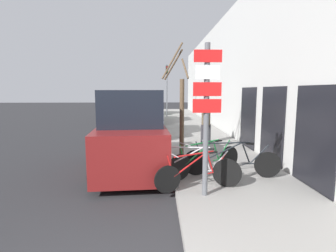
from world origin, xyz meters
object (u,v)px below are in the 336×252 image
at_px(bicycle_0, 198,173).
at_px(parked_car_0, 132,135).
at_px(parked_car_1, 145,116).
at_px(parked_car_2, 149,109).
at_px(parked_car_3, 149,105).
at_px(street_tree, 181,109).
at_px(traffic_light, 167,83).
at_px(bicycle_3, 206,160).
at_px(bicycle_1, 193,168).
at_px(signpost, 206,113).
at_px(bicycle_2, 231,162).
at_px(pedestrian_near, 206,121).

bearing_deg(bicycle_0, parked_car_0, 20.75).
xyz_separation_m(parked_car_1, parked_car_2, (0.05, 5.46, -0.01)).
xyz_separation_m(parked_car_3, street_tree, (1.66, -16.53, 0.74)).
xyz_separation_m(parked_car_3, traffic_light, (1.64, -2.56, 1.99)).
bearing_deg(bicycle_3, bicycle_1, 116.31).
bearing_deg(parked_car_0, parked_car_1, 85.33).
distance_m(bicycle_1, parked_car_0, 2.39).
bearing_deg(parked_car_1, signpost, -78.93).
relative_size(bicycle_0, parked_car_0, 0.46).
height_order(bicycle_1, parked_car_0, parked_car_0).
xyz_separation_m(bicycle_1, parked_car_0, (-1.63, 1.66, 0.54)).
relative_size(parked_car_3, street_tree, 1.21).
height_order(parked_car_2, parked_car_3, parked_car_2).
height_order(bicycle_0, traffic_light, traffic_light).
height_order(signpost, street_tree, street_tree).
height_order(parked_car_3, traffic_light, traffic_light).
distance_m(bicycle_0, traffic_light, 17.22).
height_order(bicycle_2, traffic_light, traffic_light).
height_order(bicycle_2, street_tree, street_tree).
xyz_separation_m(bicycle_0, street_tree, (-0.16, 3.07, 1.27)).
bearing_deg(bicycle_1, bicycle_0, -145.57).
bearing_deg(pedestrian_near, signpost, -107.23).
bearing_deg(parked_car_2, bicycle_3, -83.04).
relative_size(parked_car_1, pedestrian_near, 2.83).
bearing_deg(parked_car_1, bicycle_3, -74.49).
distance_m(signpost, parked_car_0, 3.11).
height_order(bicycle_3, street_tree, street_tree).
bearing_deg(signpost, parked_car_3, 95.41).
xyz_separation_m(signpost, bicycle_1, (-0.17, 0.73, -1.40)).
relative_size(bicycle_3, parked_car_2, 0.44).
bearing_deg(parked_car_3, pedestrian_near, -74.94).
distance_m(bicycle_1, parked_car_1, 7.82).
xyz_separation_m(signpost, parked_car_2, (-1.67, 13.84, -0.89)).
bearing_deg(pedestrian_near, parked_car_3, 94.68).
bearing_deg(parked_car_3, bicycle_2, -77.97).
bearing_deg(bicycle_2, parked_car_2, 20.02).
bearing_deg(parked_car_2, bicycle_1, -85.43).
bearing_deg(bicycle_1, street_tree, 19.79).
bearing_deg(parked_car_2, pedestrian_near, -73.67).
relative_size(bicycle_2, parked_car_2, 0.53).
bearing_deg(parked_car_0, pedestrian_near, 45.28).
relative_size(bicycle_2, pedestrian_near, 1.51).
relative_size(bicycle_2, traffic_light, 0.56).
distance_m(bicycle_2, traffic_light, 16.45).
bearing_deg(pedestrian_near, parked_car_2, 101.41).
bearing_deg(parked_car_2, bicycle_2, -80.38).
relative_size(signpost, bicycle_2, 1.27).
bearing_deg(bicycle_3, parked_car_3, -24.09).
height_order(parked_car_0, parked_car_2, parked_car_0).
bearing_deg(bicycle_3, street_tree, -16.70).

